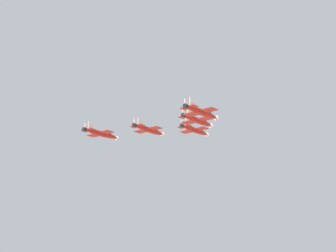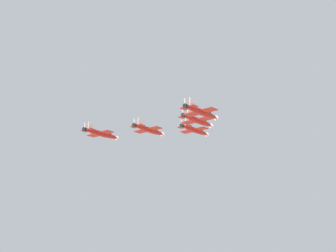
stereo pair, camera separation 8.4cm
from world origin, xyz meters
name	(u,v)px [view 1 (the left image)]	position (x,y,z in m)	size (l,w,h in m)	color
jet_lead	(195,130)	(-28.42, 17.51, 167.70)	(11.61, 17.47, 3.90)	red
jet_left_wingman	(149,130)	(-44.56, 10.10, 166.96)	(11.77, 17.76, 3.95)	red
jet_right_wingman	(198,121)	(-23.71, 0.39, 166.06)	(11.86, 17.88, 3.98)	red
jet_left_outer	(102,134)	(-60.69, 2.69, 164.62)	(11.60, 17.35, 3.91)	red
jet_right_outer	(202,112)	(-19.00, -16.73, 163.37)	(11.58, 17.34, 3.90)	red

